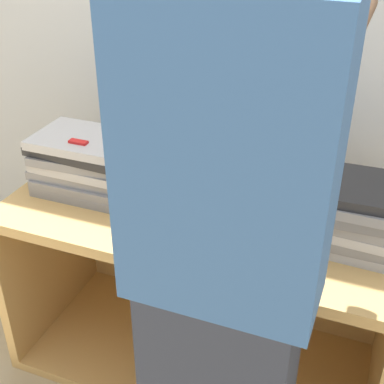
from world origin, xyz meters
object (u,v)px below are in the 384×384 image
Objects in this scene: laptop_open at (208,191)px; laptop_stack_left at (92,164)px; laptop_stack_right at (332,210)px; person at (224,278)px.

laptop_stack_left is (-0.39, -0.05, 0.05)m from laptop_open.
laptop_stack_right is 0.24× the size of person.
laptop_open is at bearing 113.09° from person.
laptop_stack_left is 0.99× the size of laptop_stack_right.
laptop_stack_left is at bearing -172.32° from laptop_open.
laptop_open is 0.22× the size of person.
person reaches higher than laptop_stack_right.
laptop_open is 0.39m from laptop_stack_right.
laptop_stack_right is (0.39, -0.05, 0.05)m from laptop_open.
person is (0.61, -0.48, 0.07)m from laptop_stack_left.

